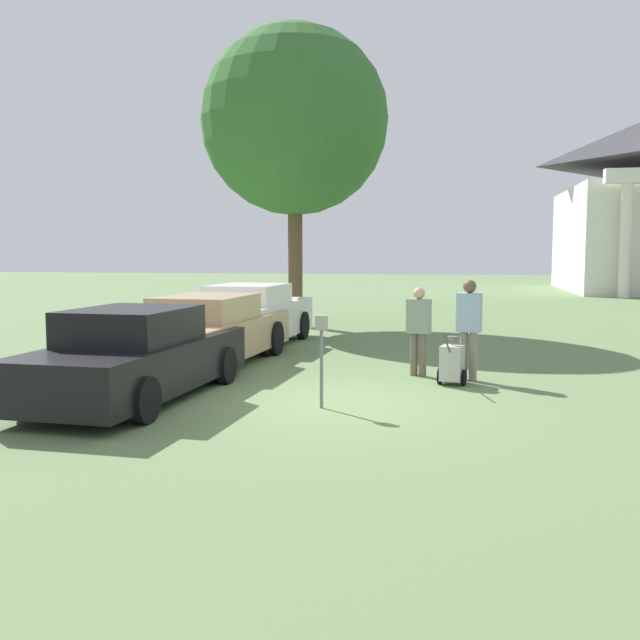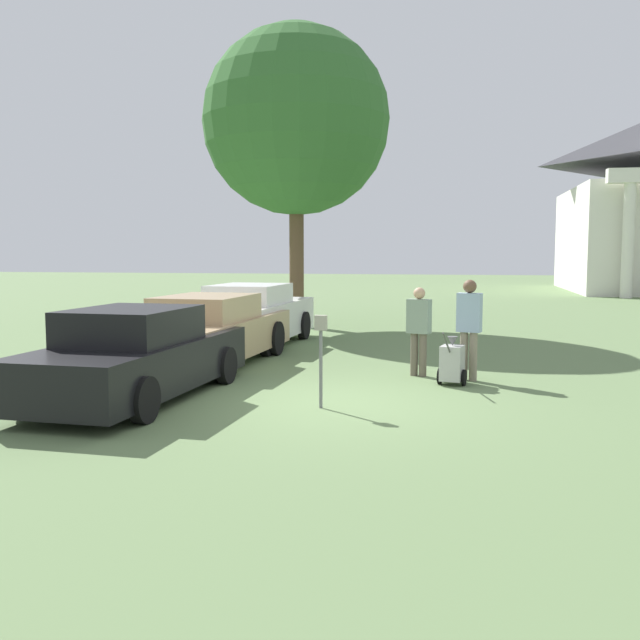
{
  "view_description": "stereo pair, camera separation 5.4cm",
  "coord_description": "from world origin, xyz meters",
  "px_view_note": "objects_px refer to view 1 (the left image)",
  "views": [
    {
      "loc": [
        1.93,
        -10.54,
        2.31
      ],
      "look_at": [
        -0.36,
        1.67,
        1.1
      ],
      "focal_mm": 40.0,
      "sensor_mm": 36.0,
      "label": 1
    },
    {
      "loc": [
        1.99,
        -10.53,
        2.31
      ],
      "look_at": [
        -0.36,
        1.67,
        1.1
      ],
      "focal_mm": 40.0,
      "sensor_mm": 36.0,
      "label": 2
    }
  ],
  "objects_px": {
    "parked_car_tan": "(209,332)",
    "equipment_cart": "(452,363)",
    "person_supervisor": "(469,323)",
    "parking_meter": "(321,344)",
    "parked_car_white": "(251,317)",
    "parked_car_black": "(137,357)",
    "person_worker": "(419,326)"
  },
  "relations": [
    {
      "from": "parked_car_tan",
      "to": "equipment_cart",
      "type": "bearing_deg",
      "value": -11.57
    },
    {
      "from": "person_supervisor",
      "to": "equipment_cart",
      "type": "relative_size",
      "value": 1.79
    },
    {
      "from": "parking_meter",
      "to": "person_supervisor",
      "type": "xyz_separation_m",
      "value": [
        2.17,
        2.7,
        0.08
      ]
    },
    {
      "from": "equipment_cart",
      "to": "parked_car_tan",
      "type": "bearing_deg",
      "value": 176.79
    },
    {
      "from": "parked_car_tan",
      "to": "parked_car_white",
      "type": "distance_m",
      "value": 2.99
    },
    {
      "from": "parked_car_black",
      "to": "parking_meter",
      "type": "relative_size",
      "value": 3.56
    },
    {
      "from": "parked_car_tan",
      "to": "equipment_cart",
      "type": "height_order",
      "value": "parked_car_tan"
    },
    {
      "from": "parked_car_tan",
      "to": "person_worker",
      "type": "distance_m",
      "value": 4.25
    },
    {
      "from": "person_supervisor",
      "to": "equipment_cart",
      "type": "bearing_deg",
      "value": 74.33
    },
    {
      "from": "equipment_cart",
      "to": "parked_car_black",
      "type": "bearing_deg",
      "value": -145.12
    },
    {
      "from": "parking_meter",
      "to": "person_supervisor",
      "type": "bearing_deg",
      "value": 51.22
    },
    {
      "from": "parked_car_tan",
      "to": "parked_car_white",
      "type": "bearing_deg",
      "value": 93.07
    },
    {
      "from": "parked_car_black",
      "to": "equipment_cart",
      "type": "bearing_deg",
      "value": 26.52
    },
    {
      "from": "parked_car_white",
      "to": "parking_meter",
      "type": "distance_m",
      "value": 7.1
    },
    {
      "from": "parked_car_tan",
      "to": "parked_car_white",
      "type": "relative_size",
      "value": 1.05
    },
    {
      "from": "person_worker",
      "to": "parked_car_white",
      "type": "bearing_deg",
      "value": -20.44
    },
    {
      "from": "parked_car_tan",
      "to": "parked_car_white",
      "type": "xyz_separation_m",
      "value": [
        0.0,
        2.99,
        0.04
      ]
    },
    {
      "from": "person_supervisor",
      "to": "parked_car_tan",
      "type": "bearing_deg",
      "value": 5.77
    },
    {
      "from": "parking_meter",
      "to": "equipment_cart",
      "type": "distance_m",
      "value": 2.96
    },
    {
      "from": "parking_meter",
      "to": "equipment_cart",
      "type": "height_order",
      "value": "parking_meter"
    },
    {
      "from": "parked_car_black",
      "to": "parked_car_tan",
      "type": "relative_size",
      "value": 0.92
    },
    {
      "from": "parked_car_tan",
      "to": "parking_meter",
      "type": "xyz_separation_m",
      "value": [
        2.95,
        -3.47,
        0.28
      ]
    },
    {
      "from": "person_worker",
      "to": "person_supervisor",
      "type": "relative_size",
      "value": 0.91
    },
    {
      "from": "parking_meter",
      "to": "person_supervisor",
      "type": "distance_m",
      "value": 3.46
    },
    {
      "from": "parked_car_tan",
      "to": "person_supervisor",
      "type": "height_order",
      "value": "person_supervisor"
    },
    {
      "from": "parked_car_white",
      "to": "person_supervisor",
      "type": "relative_size",
      "value": 2.83
    },
    {
      "from": "parked_car_tan",
      "to": "parking_meter",
      "type": "relative_size",
      "value": 3.88
    },
    {
      "from": "parked_car_white",
      "to": "parking_meter",
      "type": "height_order",
      "value": "parked_car_white"
    },
    {
      "from": "parked_car_white",
      "to": "parked_car_black",
      "type": "bearing_deg",
      "value": -86.93
    },
    {
      "from": "parked_car_tan",
      "to": "person_supervisor",
      "type": "bearing_deg",
      "value": -5.51
    },
    {
      "from": "parked_car_black",
      "to": "parked_car_tan",
      "type": "height_order",
      "value": "parked_car_black"
    },
    {
      "from": "parked_car_tan",
      "to": "person_worker",
      "type": "relative_size",
      "value": 3.24
    }
  ]
}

